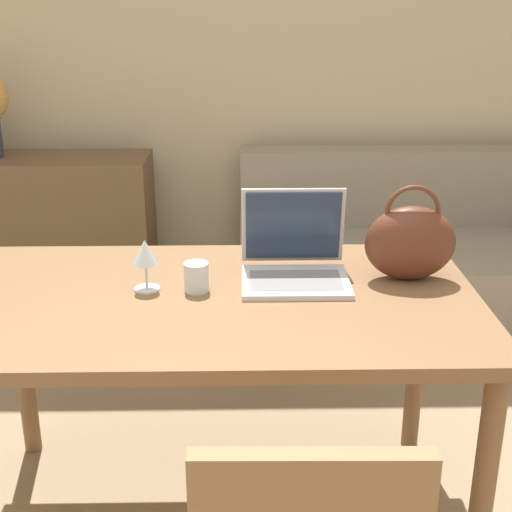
{
  "coord_description": "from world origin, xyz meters",
  "views": [
    {
      "loc": [
        0.09,
        -1.09,
        1.59
      ],
      "look_at": [
        0.13,
        0.78,
        0.89
      ],
      "focal_mm": 50.0,
      "sensor_mm": 36.0,
      "label": 1
    }
  ],
  "objects_px": {
    "wine_glass": "(145,255)",
    "handbag": "(410,242)",
    "couch": "(416,265)",
    "laptop": "(294,255)",
    "drinking_glass": "(196,277)"
  },
  "relations": [
    {
      "from": "couch",
      "to": "handbag",
      "type": "distance_m",
      "value": 1.55
    },
    {
      "from": "couch",
      "to": "drinking_glass",
      "type": "relative_size",
      "value": 20.84
    },
    {
      "from": "wine_glass",
      "to": "handbag",
      "type": "relative_size",
      "value": 0.53
    },
    {
      "from": "couch",
      "to": "drinking_glass",
      "type": "xyz_separation_m",
      "value": [
        -1.01,
        -1.45,
        0.53
      ]
    },
    {
      "from": "drinking_glass",
      "to": "couch",
      "type": "bearing_deg",
      "value": 55.13
    },
    {
      "from": "laptop",
      "to": "drinking_glass",
      "type": "distance_m",
      "value": 0.31
    },
    {
      "from": "couch",
      "to": "wine_glass",
      "type": "bearing_deg",
      "value": -128.73
    },
    {
      "from": "drinking_glass",
      "to": "laptop",
      "type": "bearing_deg",
      "value": 20.54
    },
    {
      "from": "couch",
      "to": "laptop",
      "type": "relative_size",
      "value": 5.61
    },
    {
      "from": "drinking_glass",
      "to": "handbag",
      "type": "height_order",
      "value": "handbag"
    },
    {
      "from": "wine_glass",
      "to": "handbag",
      "type": "height_order",
      "value": "handbag"
    },
    {
      "from": "wine_glass",
      "to": "handbag",
      "type": "xyz_separation_m",
      "value": [
        0.78,
        0.07,
        0.01
      ]
    },
    {
      "from": "laptop",
      "to": "wine_glass",
      "type": "height_order",
      "value": "laptop"
    },
    {
      "from": "wine_glass",
      "to": "laptop",
      "type": "bearing_deg",
      "value": 12.85
    },
    {
      "from": "wine_glass",
      "to": "handbag",
      "type": "distance_m",
      "value": 0.78
    }
  ]
}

